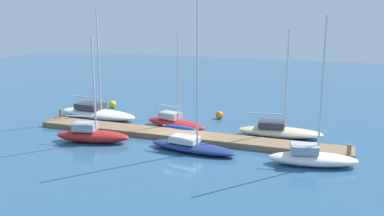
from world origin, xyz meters
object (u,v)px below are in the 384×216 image
Objects in this scene: sailboat_4 at (279,130)px; sailboat_0 at (97,112)px; sailboat_2 at (175,122)px; sailboat_5 at (312,157)px; sailboat_3 at (192,144)px; sailboat_1 at (92,134)px; mooring_buoy_orange at (220,115)px; mooring_buoy_yellow at (113,104)px.

sailboat_0 is at bearing 173.62° from sailboat_4.
sailboat_2 is 0.86× the size of sailboat_5.
sailboat_3 is at bearing -21.98° from sailboat_0.
sailboat_1 is 12.45m from mooring_buoy_orange.
sailboat_0 is 0.92× the size of sailboat_3.
sailboat_3 is at bearing -137.22° from sailboat_4.
sailboat_5 is (3.05, -5.76, 0.07)m from sailboat_4.
sailboat_0 is 7.64m from sailboat_1.
sailboat_3 is at bearing 168.94° from sailboat_5.
sailboat_0 reaches higher than mooring_buoy_orange.
mooring_buoy_orange is (2.54, 4.49, -0.17)m from sailboat_2.
sailboat_3 is (7.85, 0.58, -0.07)m from sailboat_1.
sailboat_4 is at bearing -32.87° from mooring_buoy_orange.
sailboat_1 is at bearing -54.48° from sailboat_0.
mooring_buoy_orange is (11.67, -0.55, -0.01)m from mooring_buoy_yellow.
sailboat_5 is 13.35m from mooring_buoy_orange.
mooring_buoy_yellow is at bearing 101.95° from sailboat_1.
sailboat_3 is 9.83m from mooring_buoy_orange.
sailboat_4 is at bearing 4.61° from sailboat_0.
sailboat_2 is (8.20, -0.72, -0.01)m from sailboat_0.
sailboat_3 is at bearing -39.29° from mooring_buoy_yellow.
sailboat_5 reaches higher than sailboat_2.
sailboat_1 is 0.84× the size of sailboat_5.
sailboat_0 is 8.24m from sailboat_2.
sailboat_1 reaches higher than mooring_buoy_yellow.
sailboat_1 is 7.31m from sailboat_2.
sailboat_2 is at bearing 144.38° from sailboat_5.
sailboat_4 is (5.16, 5.83, -0.02)m from sailboat_3.
sailboat_3 reaches higher than sailboat_5.
sailboat_0 is 16.86m from sailboat_4.
sailboat_3 reaches higher than sailboat_4.
mooring_buoy_orange is (10.75, 3.76, -0.18)m from sailboat_0.
sailboat_2 is at bearing 177.82° from sailboat_4.
sailboat_2 is 12.81m from sailboat_5.
sailboat_3 is at bearing -42.49° from sailboat_2.
mooring_buoy_yellow is (-9.13, 5.04, -0.16)m from sailboat_2.
sailboat_1 is at bearing -123.66° from mooring_buoy_orange.
sailboat_4 is (16.86, -0.18, -0.04)m from sailboat_0.
sailboat_0 is 13.16m from sailboat_3.
sailboat_5 is at bearing -9.99° from sailboat_2.
sailboat_1 is at bearing -112.51° from sailboat_2.
mooring_buoy_yellow is (-0.93, 4.31, -0.17)m from sailboat_0.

